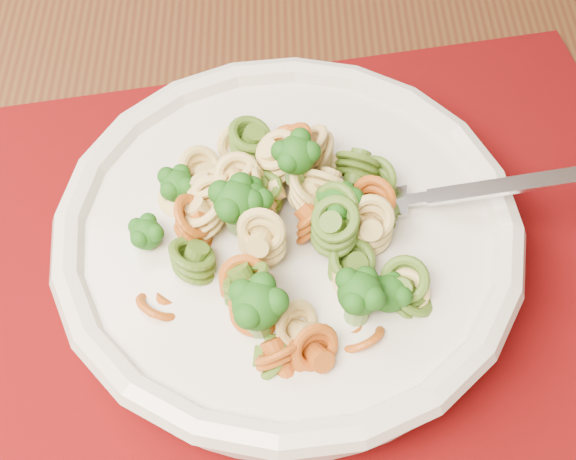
% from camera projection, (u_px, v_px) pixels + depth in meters
% --- Properties ---
extents(dining_table, '(1.66, 1.37, 0.71)m').
position_uv_depth(dining_table, '(303.00, 292.00, 0.61)').
color(dining_table, '#4B2D15').
rests_on(dining_table, ground).
extents(placemat, '(0.62, 0.59, 0.00)m').
position_uv_depth(placemat, '(302.00, 287.00, 0.51)').
color(placemat, '#61040A').
rests_on(placemat, dining_table).
extents(pasta_bowl, '(0.28, 0.28, 0.05)m').
position_uv_depth(pasta_bowl, '(288.00, 238.00, 0.49)').
color(pasta_bowl, silver).
rests_on(pasta_bowl, placemat).
extents(pasta_broccoli_heap, '(0.24, 0.24, 0.06)m').
position_uv_depth(pasta_broccoli_heap, '(288.00, 224.00, 0.48)').
color(pasta_broccoli_heap, '#DDBB6D').
rests_on(pasta_broccoli_heap, pasta_bowl).
extents(fork, '(0.18, 0.07, 0.08)m').
position_uv_depth(fork, '(387.00, 204.00, 0.49)').
color(fork, silver).
rests_on(fork, pasta_bowl).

